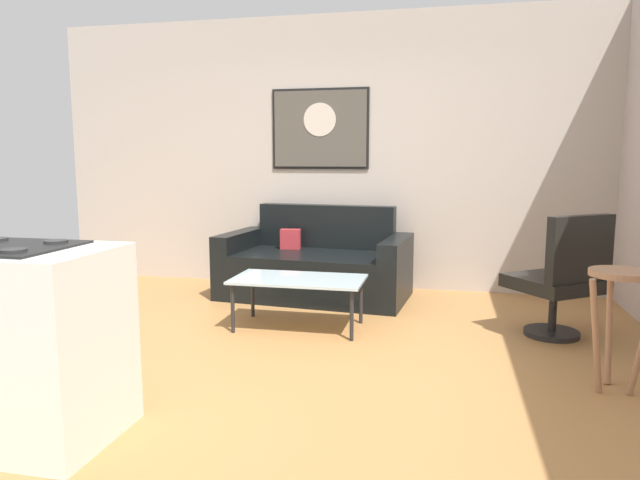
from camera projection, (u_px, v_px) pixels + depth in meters
The scene contains 7 objects.
ground at pixel (285, 366), 3.79m from camera, with size 6.40×6.40×0.04m, color #AA7540.
back_wall at pixel (348, 153), 5.93m from camera, with size 6.40×0.05×2.80m, color #B9AC9E.
couch at pixel (316, 267), 5.60m from camera, with size 1.86×1.09×0.87m.
coffee_table at pixel (299, 282), 4.53m from camera, with size 1.04×0.56×0.41m.
armchair at pixel (563, 277), 4.24m from camera, with size 0.80×0.80×0.94m.
bar_stool at pixel (619, 298), 3.26m from camera, with size 0.38×0.38×0.71m.
wall_painting at pixel (320, 129), 5.92m from camera, with size 1.02×0.03×0.83m.
Camera 1 is at (1.01, -3.50, 1.34)m, focal length 32.09 mm.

